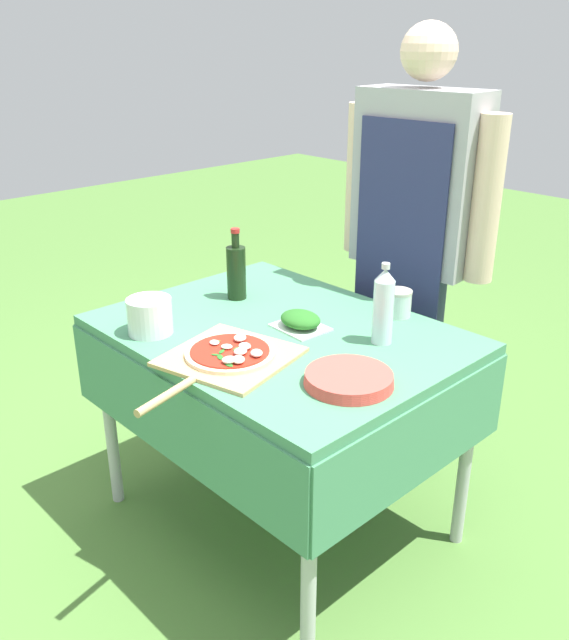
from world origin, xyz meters
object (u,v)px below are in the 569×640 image
(pizza_on_peel, at_px, (228,356))
(plate_stack, at_px, (349,379))
(person_cook, at_px, (415,226))
(water_bottle, at_px, (383,306))
(oil_bottle, at_px, (236,271))
(prep_table, at_px, (280,353))
(herb_container, at_px, (300,320))
(sauce_jar, at_px, (398,305))
(mixing_tub, at_px, (150,316))

(pizza_on_peel, distance_m, plate_stack, 0.38)
(person_cook, distance_m, pizza_on_peel, 0.96)
(person_cook, height_order, plate_stack, person_cook)
(water_bottle, relative_size, plate_stack, 1.04)
(water_bottle, bearing_deg, oil_bottle, -172.49)
(water_bottle, bearing_deg, prep_table, -151.15)
(oil_bottle, distance_m, herb_container, 0.37)
(herb_container, bearing_deg, sauce_jar, 64.04)
(herb_container, bearing_deg, person_cook, 89.84)
(prep_table, distance_m, pizza_on_peel, 0.30)
(pizza_on_peel, height_order, water_bottle, water_bottle)
(prep_table, height_order, sauce_jar, sauce_jar)
(person_cook, bearing_deg, oil_bottle, 54.56)
(pizza_on_peel, xyz_separation_m, plate_stack, (0.35, 0.15, 0.00))
(pizza_on_peel, height_order, mixing_tub, mixing_tub)
(prep_table, bearing_deg, mixing_tub, -129.47)
(oil_bottle, bearing_deg, herb_container, -4.31)
(oil_bottle, height_order, sauce_jar, oil_bottle)
(plate_stack, bearing_deg, herb_container, 154.35)
(person_cook, xyz_separation_m, mixing_tub, (-0.31, -0.99, -0.18))
(plate_stack, bearing_deg, mixing_tub, -163.44)
(pizza_on_peel, relative_size, sauce_jar, 6.38)
(prep_table, xyz_separation_m, mixing_tub, (-0.27, -0.33, 0.15))
(herb_container, xyz_separation_m, mixing_tub, (-0.31, -0.38, 0.03))
(person_cook, distance_m, herb_container, 0.64)
(person_cook, bearing_deg, pizza_on_peel, 88.11)
(prep_table, bearing_deg, plate_stack, -16.58)
(herb_container, bearing_deg, water_bottle, 23.03)
(oil_bottle, bearing_deg, plate_stack, -15.67)
(prep_table, xyz_separation_m, person_cook, (0.04, 0.66, 0.33))
(pizza_on_peel, bearing_deg, prep_table, 89.55)
(prep_table, relative_size, oil_bottle, 4.45)
(prep_table, bearing_deg, pizza_on_peel, -76.69)
(sauce_jar, bearing_deg, pizza_on_peel, -101.71)
(oil_bottle, relative_size, water_bottle, 1.00)
(plate_stack, bearing_deg, person_cook, 115.37)
(mixing_tub, bearing_deg, plate_stack, 16.56)
(mixing_tub, height_order, sauce_jar, mixing_tub)
(oil_bottle, height_order, mixing_tub, oil_bottle)
(water_bottle, height_order, mixing_tub, water_bottle)
(person_cook, height_order, herb_container, person_cook)
(oil_bottle, distance_m, plate_stack, 0.77)
(pizza_on_peel, height_order, herb_container, herb_container)
(prep_table, xyz_separation_m, oil_bottle, (-0.32, 0.08, 0.20))
(prep_table, height_order, water_bottle, water_bottle)
(person_cook, distance_m, plate_stack, 0.90)
(herb_container, xyz_separation_m, sauce_jar, (0.16, 0.32, 0.01))
(prep_table, xyz_separation_m, water_bottle, (0.30, 0.17, 0.21))
(prep_table, relative_size, mixing_tub, 8.05)
(oil_bottle, height_order, plate_stack, oil_bottle)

